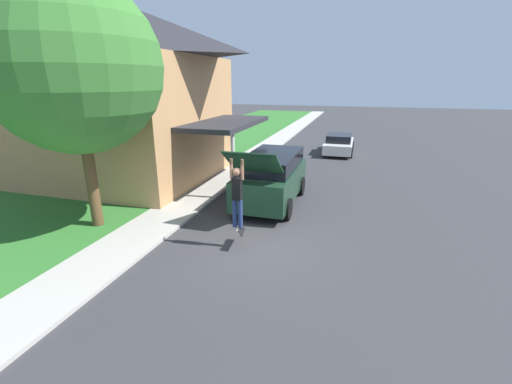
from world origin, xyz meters
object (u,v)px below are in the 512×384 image
at_px(car_down_street, 339,144).
at_px(suv_parked, 272,177).
at_px(lawn_tree_near, 74,67).
at_px(skateboarder, 237,193).
at_px(skateboard, 242,230).

bearing_deg(car_down_street, suv_parked, -99.93).
distance_m(lawn_tree_near, suv_parked, 7.50).
distance_m(car_down_street, skateboarder, 15.02).
height_order(skateboarder, skateboard, skateboarder).
bearing_deg(suv_parked, skateboarder, -90.03).
bearing_deg(car_down_street, skateboard, -97.02).
xyz_separation_m(lawn_tree_near, car_down_street, (6.91, 14.81, -4.43)).
bearing_deg(lawn_tree_near, car_down_street, 64.98).
bearing_deg(car_down_street, lawn_tree_near, -115.02).
bearing_deg(skateboard, lawn_tree_near, -179.77).
bearing_deg(skateboarder, car_down_street, 82.69).
xyz_separation_m(car_down_street, skateboarder, (-1.91, -14.87, 1.06)).
relative_size(lawn_tree_near, skateboarder, 3.75).
height_order(suv_parked, skateboard, suv_parked).
relative_size(suv_parked, car_down_street, 1.29).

